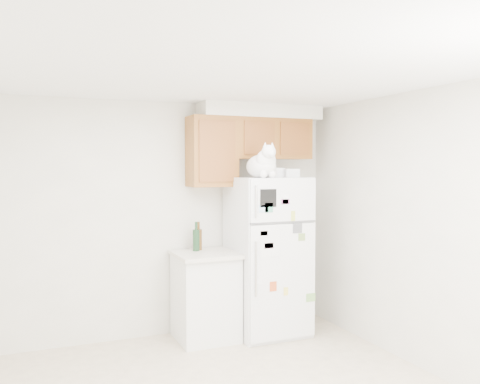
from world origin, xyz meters
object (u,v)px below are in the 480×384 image
base_counter (205,295)px  storage_box_back (276,172)px  storage_box_front (292,173)px  bottle_green (196,236)px  bottle_amber (199,236)px  cat (263,164)px  refrigerator (268,255)px

base_counter → storage_box_back: storage_box_back is taller
storage_box_front → bottle_green: size_ratio=0.48×
bottle_green → bottle_amber: bottle_green is taller
storage_box_front → bottle_amber: bearing=175.4°
cat → storage_box_back: bearing=45.2°
refrigerator → bottle_green: bearing=165.7°
storage_box_back → bottle_green: storage_box_back is taller
refrigerator → bottle_green: refrigerator is taller
base_counter → bottle_green: (-0.06, 0.12, 0.61)m
storage_box_back → bottle_amber: (-0.84, 0.16, -0.68)m
base_counter → bottle_green: bottle_green is taller
base_counter → bottle_amber: size_ratio=3.03×
storage_box_front → bottle_amber: storage_box_front is taller
refrigerator → bottle_green: size_ratio=5.48×
cat → storage_box_front: 0.46m
cat → storage_box_back: (0.30, 0.30, -0.09)m
storage_box_back → bottle_green: (-0.89, 0.11, -0.68)m
storage_box_back → cat: bearing=-119.2°
refrigerator → storage_box_back: bearing=31.3°
bottle_amber → cat: bearing=-40.5°
base_counter → cat: bearing=-29.0°
storage_box_back → base_counter: bearing=-163.7°
refrigerator → bottle_amber: (-0.71, 0.25, 0.22)m
storage_box_front → bottle_amber: (-0.97, 0.30, -0.67)m
cat → bottle_green: 1.05m
base_counter → storage_box_front: bearing=-7.7°
cat → bottle_green: bearing=145.2°
base_counter → cat: (0.53, -0.29, 1.37)m
base_counter → storage_box_front: size_ratio=6.13×
base_counter → bottle_green: bearing=117.7°
cat → bottle_amber: (-0.54, 0.46, -0.76)m
base_counter → refrigerator: bearing=-6.1°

